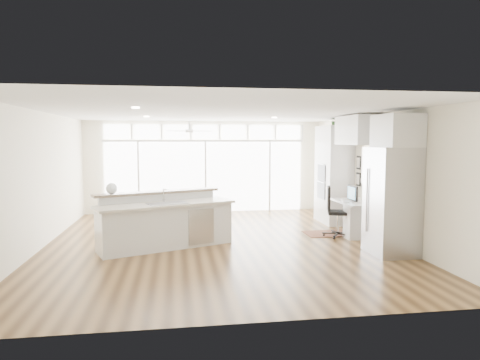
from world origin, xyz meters
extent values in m
cube|color=#432A14|center=(0.00, 0.00, -0.01)|extent=(7.00, 8.00, 0.02)
cube|color=white|center=(0.00, 0.00, 2.70)|extent=(7.00, 8.00, 0.02)
cube|color=white|center=(0.00, 4.00, 1.35)|extent=(7.00, 0.04, 2.70)
cube|color=white|center=(0.00, -4.00, 1.35)|extent=(7.00, 0.04, 2.70)
cube|color=white|center=(-3.50, 0.00, 1.35)|extent=(0.04, 8.00, 2.70)
cube|color=white|center=(3.50, 0.00, 1.35)|extent=(0.04, 8.00, 2.70)
cube|color=white|center=(0.00, 3.94, 1.05)|extent=(5.80, 0.06, 2.08)
cube|color=white|center=(0.00, 3.94, 2.38)|extent=(5.90, 0.06, 0.40)
cube|color=white|center=(3.46, 0.30, 1.55)|extent=(0.04, 0.85, 0.85)
cube|color=silver|center=(-0.50, 2.80, 2.48)|extent=(1.16, 1.16, 0.32)
cube|color=white|center=(0.00, 0.20, 2.68)|extent=(3.40, 3.00, 0.02)
cube|color=silver|center=(3.17, 1.80, 1.25)|extent=(0.64, 1.20, 2.50)
cube|color=silver|center=(3.13, 0.30, 0.38)|extent=(0.72, 1.30, 0.76)
cube|color=silver|center=(3.17, 0.30, 2.35)|extent=(0.64, 1.30, 0.64)
cube|color=#A4A4A8|center=(3.11, -1.35, 1.00)|extent=(0.76, 0.90, 2.00)
cube|color=silver|center=(3.17, -1.35, 2.30)|extent=(0.64, 0.90, 0.60)
cube|color=black|center=(3.46, 0.92, 1.40)|extent=(0.06, 0.22, 0.80)
cube|color=silver|center=(-1.07, -0.23, 0.54)|extent=(2.92, 1.98, 1.09)
cube|color=#3E1D13|center=(2.53, 0.48, 0.01)|extent=(1.01, 0.74, 0.01)
cube|color=black|center=(2.67, 0.16, 0.55)|extent=(0.71, 0.68, 1.11)
sphere|color=white|center=(-2.10, -0.22, 1.20)|extent=(0.27, 0.27, 0.22)
cube|color=black|center=(3.05, 0.30, 0.95)|extent=(0.09, 0.46, 0.38)
cube|color=white|center=(2.88, 0.30, 0.77)|extent=(0.18, 0.36, 0.02)
imported|color=#294E21|center=(3.17, 1.80, 2.61)|extent=(0.25, 0.28, 0.21)
camera|label=1|loc=(-0.85, -8.73, 2.12)|focal=32.00mm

